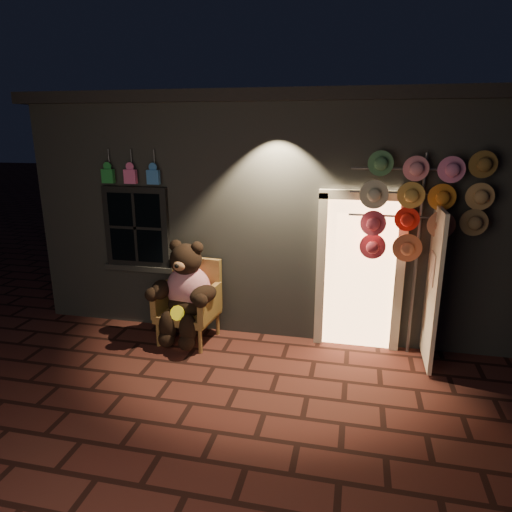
% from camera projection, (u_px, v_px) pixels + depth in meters
% --- Properties ---
extents(ground, '(60.00, 60.00, 0.00)m').
position_uv_depth(ground, '(237.00, 388.00, 5.40)').
color(ground, '#51251F').
rests_on(ground, ground).
extents(shop_building, '(7.30, 5.95, 3.51)m').
position_uv_depth(shop_building, '(290.00, 195.00, 8.67)').
color(shop_building, slate).
rests_on(shop_building, ground).
extents(wicker_armchair, '(0.86, 0.79, 1.16)m').
position_uv_depth(wicker_armchair, '(191.00, 300.00, 6.55)').
color(wicker_armchair, '#B17944').
rests_on(wicker_armchair, ground).
extents(teddy_bear, '(1.03, 0.84, 1.43)m').
position_uv_depth(teddy_bear, '(186.00, 292.00, 6.36)').
color(teddy_bear, '#B8133B').
rests_on(teddy_bear, ground).
extents(hat_rack, '(1.69, 0.22, 2.70)m').
position_uv_depth(hat_rack, '(421.00, 204.00, 5.61)').
color(hat_rack, '#59595E').
rests_on(hat_rack, ground).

